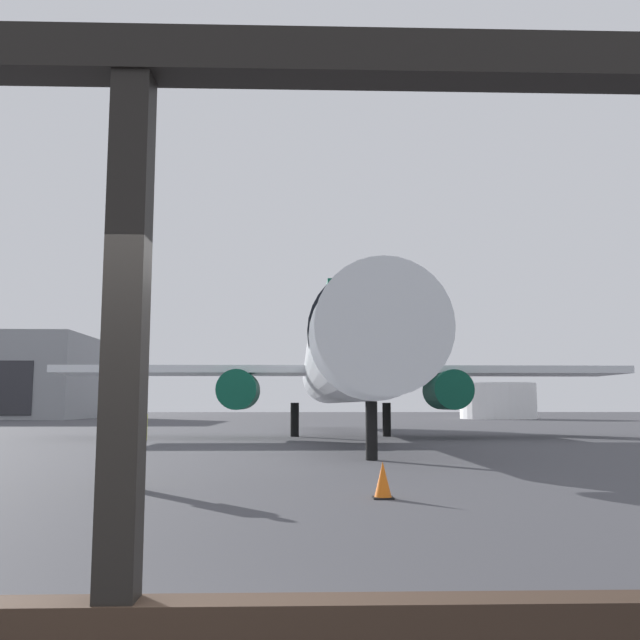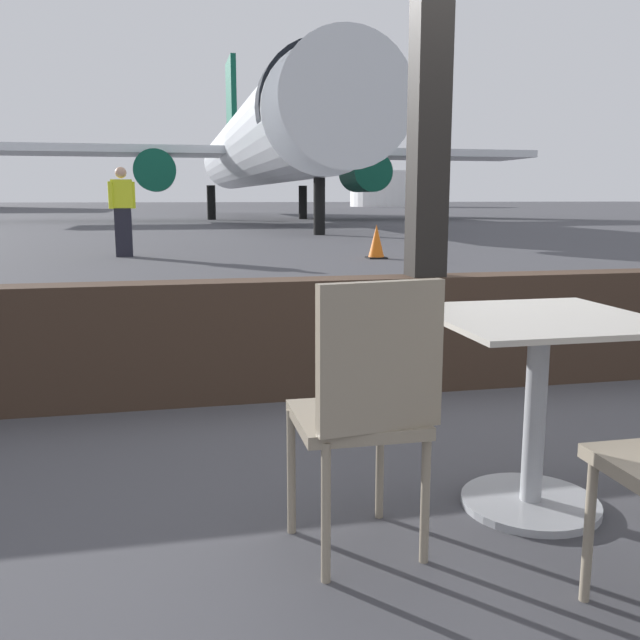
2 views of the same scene
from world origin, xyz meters
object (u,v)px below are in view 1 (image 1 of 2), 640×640
at_px(fuel_storage_tank, 498,401).
at_px(traffic_cone, 383,481).
at_px(ground_crew_worker, 133,443).
at_px(airplane, 342,365).

bearing_deg(fuel_storage_tank, traffic_cone, -107.77).
bearing_deg(ground_crew_worker, airplane, 75.24).
distance_m(airplane, fuel_storage_tank, 50.58).
distance_m(traffic_cone, fuel_storage_tank, 71.46).
xyz_separation_m(traffic_cone, fuel_storage_tank, (21.81, 68.02, 1.76)).
relative_size(airplane, traffic_cone, 54.02).
distance_m(airplane, ground_crew_worker, 21.54).
bearing_deg(ground_crew_worker, fuel_storage_tank, 68.26).
distance_m(airplane, traffic_cone, 22.35).
xyz_separation_m(airplane, ground_crew_worker, (-5.44, -20.66, -2.74)).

